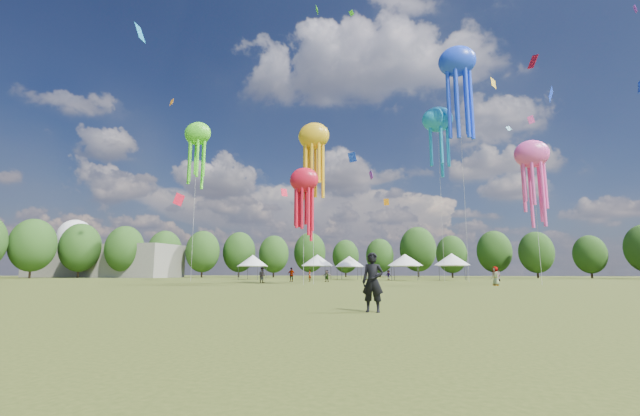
# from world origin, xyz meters

# --- Properties ---
(ground) EXTENTS (300.00, 300.00, 0.00)m
(ground) POSITION_xyz_m (0.00, 0.00, 0.00)
(ground) COLOR #384416
(ground) RESTS_ON ground
(observer_main) EXTENTS (0.69, 0.47, 1.83)m
(observer_main) POSITION_xyz_m (8.31, -1.51, 0.92)
(observer_main) COLOR black
(observer_main) RESTS_ON ground
(spectator_near) EXTENTS (1.05, 0.91, 1.82)m
(spectator_near) POSITION_xyz_m (-9.75, 30.81, 0.91)
(spectator_near) COLOR gray
(spectator_near) RESTS_ON ground
(spectators_far) EXTENTS (27.64, 30.65, 1.88)m
(spectators_far) POSITION_xyz_m (3.21, 43.76, 0.86)
(spectators_far) COLOR gray
(spectators_far) RESTS_ON ground
(festival_tents) EXTENTS (39.39, 10.92, 4.43)m
(festival_tents) POSITION_xyz_m (-3.52, 55.75, 3.28)
(festival_tents) COLOR #47474C
(festival_tents) RESTS_ON ground
(show_kites) EXTENTS (46.50, 21.21, 32.14)m
(show_kites) POSITION_xyz_m (4.22, 37.34, 20.21)
(show_kites) COLOR gold
(show_kites) RESTS_ON ground
(small_kites) EXTENTS (70.55, 65.33, 46.68)m
(small_kites) POSITION_xyz_m (-4.70, 41.21, 31.69)
(small_kites) COLOR gold
(small_kites) RESTS_ON ground
(treeline) EXTENTS (201.57, 95.24, 13.43)m
(treeline) POSITION_xyz_m (-3.87, 62.51, 6.54)
(treeline) COLOR #38281C
(treeline) RESTS_ON ground
(hangar) EXTENTS (40.00, 12.00, 8.00)m
(hangar) POSITION_xyz_m (-72.00, 72.00, 4.00)
(hangar) COLOR gray
(hangar) RESTS_ON ground
(radome) EXTENTS (9.00, 9.00, 16.00)m
(radome) POSITION_xyz_m (-88.00, 78.00, 9.99)
(radome) COLOR white
(radome) RESTS_ON ground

